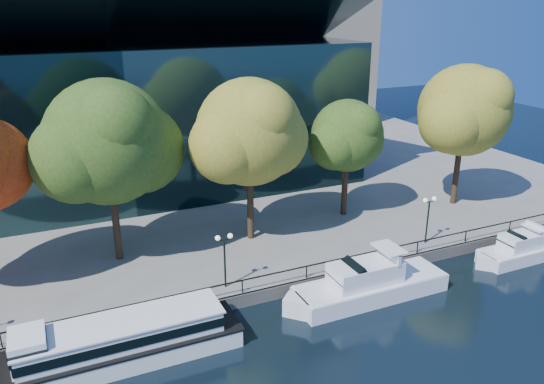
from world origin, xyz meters
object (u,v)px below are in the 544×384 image
tree_4 (349,137)px  tree_5 (466,112)px  tour_boat (107,344)px  cruiser_far (520,249)px  tree_2 (110,145)px  tree_3 (252,134)px  lamp_2 (429,209)px  lamp_1 (224,248)px  cruiser_near (365,284)px

tree_4 → tree_5: 11.84m
tour_boat → cruiser_far: size_ratio=1.83×
tree_2 → tree_3: bearing=-3.6°
lamp_2 → tree_4: bearing=108.9°
lamp_1 → tree_4: bearing=28.8°
lamp_1 → lamp_2: same height
cruiser_far → lamp_2: size_ratio=2.22×
cruiser_far → tree_2: (-29.91, 11.63, 9.25)m
cruiser_near → tour_boat: bearing=179.7°
tree_5 → lamp_2: (-8.76, -6.17, -6.14)m
tree_3 → tree_5: tree_5 is taller
tree_3 → tree_5: 21.50m
cruiser_far → lamp_2: lamp_2 is taller
lamp_2 → tree_3: bearing=151.8°
tree_2 → tree_4: (20.76, 0.66, -1.73)m
cruiser_near → tree_5: tree_5 is taller
tree_4 → lamp_2: tree_4 is taller
tree_2 → tree_4: bearing=1.8°
tour_boat → tree_3: size_ratio=1.21×
tree_4 → tree_5: size_ratio=0.80×
tree_2 → tree_4: 20.84m
cruiser_near → cruiser_far: bearing=-0.6°
cruiser_near → tree_3: tree_3 is taller
tree_2 → lamp_1: bearing=-51.8°
cruiser_far → cruiser_near: bearing=179.4°
cruiser_far → tree_5: size_ratio=0.66×
tour_boat → lamp_2: lamp_2 is taller
tree_4 → lamp_2: 9.72m
cruiser_far → tree_4: bearing=126.7°
tour_boat → lamp_2: bearing=8.4°
tree_3 → tree_2: bearing=176.4°
tour_boat → tree_3: 19.33m
tree_3 → tree_5: size_ratio=0.99×
cruiser_near → tree_2: (-14.97, 11.47, 9.04)m
tree_5 → lamp_2: 12.35m
tour_boat → lamp_1: bearing=24.2°
cruiser_near → cruiser_far: cruiser_near is taller
tour_boat → tree_2: 14.68m
tour_boat → tree_5: (35.04, 10.05, 8.80)m
cruiser_near → cruiser_far: 14.94m
tree_3 → tree_5: (21.49, -0.66, 0.11)m
cruiser_far → tree_2: bearing=158.8°
tour_boat → tree_3: (13.55, 10.70, 8.69)m
cruiser_far → tree_3: bearing=150.2°
tree_2 → tree_5: bearing=-2.4°
cruiser_far → lamp_1: (-24.00, 4.11, 3.05)m
cruiser_near → lamp_1: bearing=156.4°
cruiser_near → tree_3: size_ratio=0.93×
tree_3 → lamp_2: 15.66m
cruiser_far → tree_2: tree_2 is taller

